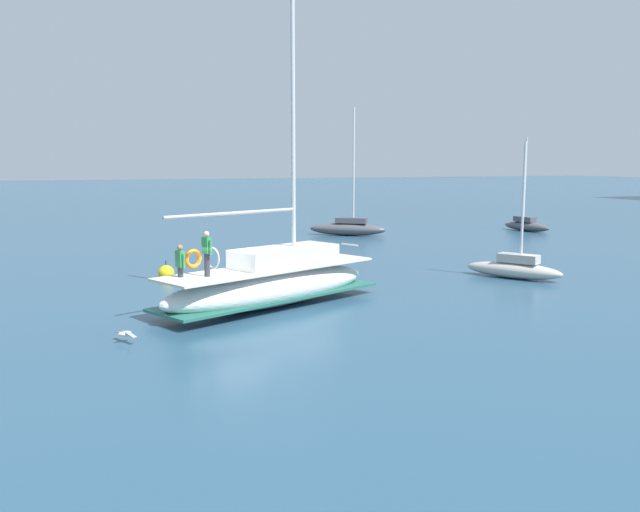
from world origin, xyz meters
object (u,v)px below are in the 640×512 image
moored_sloop_far (526,225)px  mooring_buoy (166,273)px  moored_cutter_right (514,268)px  seagull (125,334)px  moored_cutter_left (348,227)px  main_sailboat (272,282)px

moored_sloop_far → mooring_buoy: bearing=-69.2°
moored_cutter_right → seagull: moored_cutter_right is taller
moored_sloop_far → moored_cutter_right: bearing=-40.2°
moored_cutter_left → moored_cutter_right: size_ratio=1.48×
moored_cutter_right → mooring_buoy: bearing=-112.1°
moored_cutter_right → mooring_buoy: 16.31m
seagull → moored_cutter_left: bearing=143.3°
moored_sloop_far → mooring_buoy: size_ratio=7.56×
moored_sloop_far → mooring_buoy: moored_sloop_far is taller
moored_cutter_right → mooring_buoy: moored_cutter_right is taller
moored_cutter_left → mooring_buoy: moored_cutter_left is taller
seagull → mooring_buoy: (-11.07, 2.96, -0.04)m
moored_sloop_far → seagull: 39.80m
moored_sloop_far → mooring_buoy: 32.01m
main_sailboat → moored_cutter_right: (-1.58, 12.36, -0.41)m
moored_sloop_far → seagull: size_ratio=7.67×
moored_sloop_far → moored_cutter_right: moored_sloop_far is taller
seagull → moored_sloop_far: bearing=124.3°
moored_cutter_left → moored_cutter_right: (19.80, -0.39, -0.12)m
moored_cutter_left → mooring_buoy: size_ratio=9.59×
mooring_buoy → moored_sloop_far: bearing=110.8°
moored_cutter_right → seagull: 18.72m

